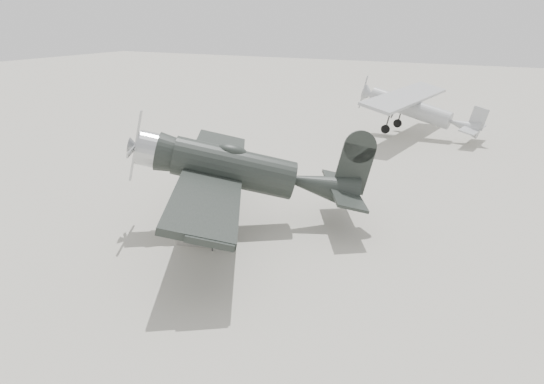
{
  "coord_description": "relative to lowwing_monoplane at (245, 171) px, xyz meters",
  "views": [
    {
      "loc": [
        9.81,
        -17.37,
        8.4
      ],
      "look_at": [
        0.4,
        0.74,
        1.5
      ],
      "focal_mm": 35.0,
      "sensor_mm": 36.0,
      "label": 1
    }
  ],
  "objects": [
    {
      "name": "ground",
      "position": [
        0.68,
        -0.45,
        -2.32
      ],
      "size": [
        160.0,
        160.0,
        0.0
      ],
      "primitive_type": "plane",
      "color": "gray",
      "rests_on": "ground"
    },
    {
      "name": "lowwing_monoplane",
      "position": [
        0.0,
        0.0,
        0.0
      ],
      "size": [
        10.68,
        12.87,
        4.38
      ],
      "rotation": [
        0.0,
        0.24,
        0.51
      ],
      "color": "black",
      "rests_on": "ground"
    },
    {
      "name": "highwing_monoplane",
      "position": [
        2.26,
        19.99,
        -0.09
      ],
      "size": [
        8.92,
        12.56,
        3.56
      ],
      "rotation": [
        0.0,
        0.23,
        -0.09
      ],
      "color": "#A1A3A6",
      "rests_on": "ground"
    },
    {
      "name": "equipment_block",
      "position": [
        -0.71,
        -2.45,
        -1.95
      ],
      "size": [
        1.67,
        1.28,
        0.74
      ],
      "primitive_type": "cube",
      "rotation": [
        0.0,
        0.0,
        0.27
      ],
      "color": "slate",
      "rests_on": "ground"
    },
    {
      "name": "sign_board",
      "position": [
        0.21,
        -2.63,
        -1.62
      ],
      "size": [
        0.13,
        0.81,
        1.17
      ],
      "rotation": [
        0.0,
        0.0,
        0.09
      ],
      "color": "#333333",
      "rests_on": "ground"
    }
  ]
}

